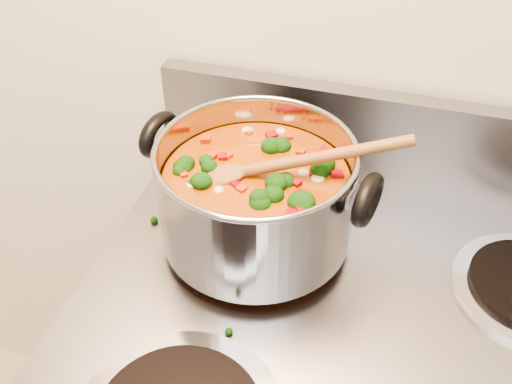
# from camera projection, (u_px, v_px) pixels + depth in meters

# --- Properties ---
(stockpot) EXTENTS (0.32, 0.26, 0.16)m
(stockpot) POSITION_uv_depth(u_px,v_px,m) (256.00, 195.00, 0.75)
(stockpot) COLOR #98989F
(stockpot) RESTS_ON electric_range
(wooden_spoon) EXTENTS (0.27, 0.09, 0.09)m
(wooden_spoon) POSITION_uv_depth(u_px,v_px,m) (268.00, 167.00, 0.72)
(wooden_spoon) COLOR brown
(wooden_spoon) RESTS_ON stockpot
(cooktop_crumbs) EXTENTS (0.33, 0.37, 0.01)m
(cooktop_crumbs) POSITION_uv_depth(u_px,v_px,m) (245.00, 282.00, 0.74)
(cooktop_crumbs) COLOR black
(cooktop_crumbs) RESTS_ON electric_range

